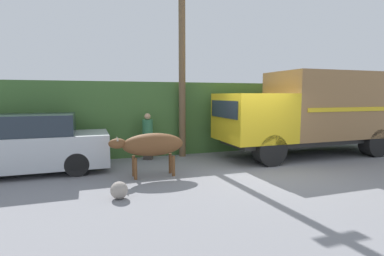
% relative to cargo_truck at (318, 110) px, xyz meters
% --- Properties ---
extents(ground_plane, '(60.00, 60.00, 0.00)m').
position_rel_cargo_truck_xyz_m(ground_plane, '(-3.28, -1.46, -1.70)').
color(ground_plane, gray).
extents(hillside_embankment, '(32.00, 5.99, 2.73)m').
position_rel_cargo_truck_xyz_m(hillside_embankment, '(-3.28, 4.75, -0.34)').
color(hillside_embankment, '#426B33').
rests_on(hillside_embankment, ground_plane).
extents(building_backdrop, '(5.90, 2.70, 2.65)m').
position_rel_cargo_truck_xyz_m(building_backdrop, '(-8.49, 3.34, -0.36)').
color(building_backdrop, '#99ADB7').
rests_on(building_backdrop, ground_plane).
extents(cargo_truck, '(7.23, 2.31, 3.09)m').
position_rel_cargo_truck_xyz_m(cargo_truck, '(0.00, 0.00, 0.00)').
color(cargo_truck, '#2D2D2D').
rests_on(cargo_truck, ground_plane).
extents(brown_cow, '(2.05, 0.63, 1.21)m').
position_rel_cargo_truck_xyz_m(brown_cow, '(-6.49, -0.93, -0.82)').
color(brown_cow, brown).
rests_on(brown_cow, ground_plane).
extents(parked_suv, '(4.73, 1.79, 1.71)m').
position_rel_cargo_truck_xyz_m(parked_suv, '(-9.89, 0.56, -0.88)').
color(parked_suv, silver).
rests_on(parked_suv, ground_plane).
extents(pedestrian_on_hill, '(0.48, 0.48, 1.63)m').
position_rel_cargo_truck_xyz_m(pedestrian_on_hill, '(-6.17, 1.28, -0.82)').
color(pedestrian_on_hill, '#38332D').
rests_on(pedestrian_on_hill, ground_plane).
extents(utility_pole, '(0.90, 0.24, 6.81)m').
position_rel_cargo_truck_xyz_m(utility_pole, '(-4.86, 1.45, 1.81)').
color(utility_pole, brown).
rests_on(utility_pole, ground_plane).
extents(roadside_rock, '(0.38, 0.38, 0.38)m').
position_rel_cargo_truck_xyz_m(roadside_rock, '(-7.53, -2.48, -1.51)').
color(roadside_rock, gray).
rests_on(roadside_rock, ground_plane).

